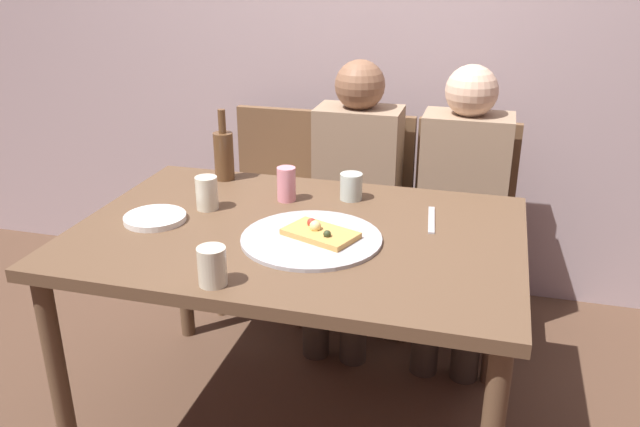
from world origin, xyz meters
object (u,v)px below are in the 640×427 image
object	(u,v)px
wine_glass	(351,186)
guest_in_beanie	(461,199)
soda_can	(286,184)
table_knife	(431,220)
tumbler_near	(212,266)
chair_left	(276,196)
wine_bottle	(224,154)
plate_stack	(155,218)
dining_table	(298,252)
tumbler_far	(207,193)
pizza_tray	(311,239)
chair_middle	(360,204)
chair_right	(461,214)
pizza_slice_last	(320,233)
guest_in_sweater	(353,189)

from	to	relation	value
wine_glass	guest_in_beanie	distance (m)	0.59
soda_can	table_knife	distance (m)	0.52
tumbler_near	chair_left	bearing A→B (deg)	101.86
wine_bottle	plate_stack	xyz separation A→B (m)	(-0.06, -0.45, -0.09)
dining_table	tumbler_near	xyz separation A→B (m)	(-0.11, -0.41, 0.13)
wine_glass	wine_bottle	bearing A→B (deg)	170.93
wine_bottle	tumbler_near	distance (m)	0.86
tumbler_far	soda_can	size ratio (longest dim) A/B	0.94
soda_can	table_knife	bearing A→B (deg)	-5.63
pizza_tray	chair_middle	distance (m)	0.99
pizza_tray	chair_right	world-z (taller)	chair_right
chair_left	guest_in_beanie	xyz separation A→B (m)	(0.85, -0.15, 0.13)
wine_bottle	chair_right	world-z (taller)	wine_bottle
soda_can	chair_left	world-z (taller)	chair_left
pizza_slice_last	wine_bottle	xyz separation A→B (m)	(-0.50, 0.45, 0.08)
tumbler_near	chair_right	distance (m)	1.45
soda_can	guest_in_sweater	xyz separation A→B (m)	(0.13, 0.50, -0.18)
tumbler_near	wine_glass	bearing A→B (deg)	73.29
guest_in_sweater	tumbler_far	bearing A→B (deg)	60.09
pizza_slice_last	chair_right	bearing A→B (deg)	67.84
soda_can	chair_left	xyz separation A→B (m)	(-0.27, 0.65, -0.31)
tumbler_near	soda_can	world-z (taller)	soda_can
pizza_slice_last	table_knife	world-z (taller)	pizza_slice_last
dining_table	plate_stack	bearing A→B (deg)	-173.19
guest_in_beanie	soda_can	bearing A→B (deg)	40.24
wine_bottle	guest_in_beanie	world-z (taller)	guest_in_beanie
pizza_tray	wine_bottle	distance (m)	0.67
tumbler_far	chair_left	world-z (taller)	chair_left
table_knife	chair_right	bearing A→B (deg)	168.27
dining_table	soda_can	size ratio (longest dim) A/B	11.61
tumbler_far	chair_middle	xyz separation A→B (m)	(0.37, 0.80, -0.30)
chair_left	wine_glass	bearing A→B (deg)	130.20
soda_can	chair_middle	size ratio (longest dim) A/B	0.14
wine_glass	pizza_tray	bearing A→B (deg)	-95.80
dining_table	table_knife	world-z (taller)	table_knife
pizza_tray	table_knife	distance (m)	0.42
pizza_slice_last	guest_in_beanie	distance (m)	0.89
wine_glass	chair_right	distance (m)	0.74
wine_bottle	plate_stack	distance (m)	0.46
dining_table	soda_can	xyz separation A→B (m)	(-0.11, 0.24, 0.14)
plate_stack	guest_in_beanie	distance (m)	1.24
dining_table	tumbler_far	distance (m)	0.39
wine_bottle	guest_in_sweater	world-z (taller)	guest_in_sweater
chair_left	chair_middle	size ratio (longest dim) A/B	1.00
guest_in_beanie	pizza_slice_last	bearing A→B (deg)	64.11
pizza_tray	pizza_slice_last	world-z (taller)	pizza_slice_last
tumbler_far	guest_in_sweater	size ratio (longest dim) A/B	0.10
tumbler_far	guest_in_beanie	xyz separation A→B (m)	(0.82, 0.64, -0.18)
pizza_tray	soda_can	distance (m)	0.36
wine_bottle	tumbler_near	xyz separation A→B (m)	(0.30, -0.80, -0.05)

